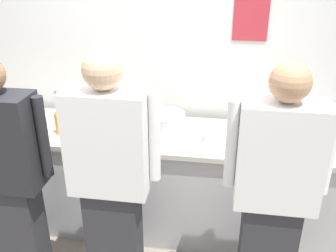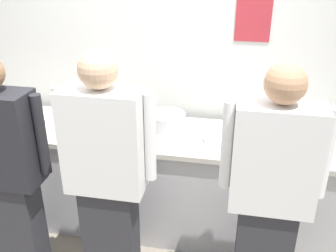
{
  "view_description": "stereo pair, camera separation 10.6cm",
  "coord_description": "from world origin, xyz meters",
  "px_view_note": "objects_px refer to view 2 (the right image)",
  "views": [
    {
      "loc": [
        0.55,
        -2.3,
        2.23
      ],
      "look_at": [
        0.14,
        0.35,
        0.98
      ],
      "focal_mm": 40.42,
      "sensor_mm": 36.0,
      "label": 1
    },
    {
      "loc": [
        0.65,
        -2.28,
        2.23
      ],
      "look_at": [
        0.14,
        0.35,
        0.98
      ],
      "focal_mm": 40.42,
      "sensor_mm": 36.0,
      "label": 2
    }
  ],
  "objects_px": {
    "ramekin_yellow_sauce": "(91,114)",
    "squeeze_bottle_secondary": "(137,112)",
    "squeeze_bottle_primary": "(60,120)",
    "ramekin_green_sauce": "(119,123)",
    "ramekin_orange_sauce": "(92,136)",
    "chef_near_left": "(7,171)",
    "sheet_tray": "(297,143)",
    "plate_stack_rear": "(38,119)",
    "mixing_bowl_steel": "(166,121)",
    "plate_stack_front": "(219,138)",
    "chef_far_right": "(270,194)",
    "chef_center": "(107,177)"
  },
  "relations": [
    {
      "from": "ramekin_orange_sauce",
      "to": "sheet_tray",
      "type": "bearing_deg",
      "value": 7.13
    },
    {
      "from": "squeeze_bottle_primary",
      "to": "ramekin_green_sauce",
      "type": "relative_size",
      "value": 2.05
    },
    {
      "from": "chef_far_right",
      "to": "chef_center",
      "type": "bearing_deg",
      "value": -178.51
    },
    {
      "from": "squeeze_bottle_primary",
      "to": "ramekin_yellow_sauce",
      "type": "relative_size",
      "value": 2.25
    },
    {
      "from": "mixing_bowl_steel",
      "to": "squeeze_bottle_primary",
      "type": "distance_m",
      "value": 0.85
    },
    {
      "from": "plate_stack_rear",
      "to": "ramekin_orange_sauce",
      "type": "distance_m",
      "value": 0.59
    },
    {
      "from": "chef_far_right",
      "to": "squeeze_bottle_primary",
      "type": "distance_m",
      "value": 1.71
    },
    {
      "from": "mixing_bowl_steel",
      "to": "plate_stack_rear",
      "type": "bearing_deg",
      "value": -175.49
    },
    {
      "from": "ramekin_orange_sauce",
      "to": "plate_stack_front",
      "type": "bearing_deg",
      "value": 8.54
    },
    {
      "from": "chef_far_right",
      "to": "mixing_bowl_steel",
      "type": "relative_size",
      "value": 5.57
    },
    {
      "from": "squeeze_bottle_primary",
      "to": "squeeze_bottle_secondary",
      "type": "bearing_deg",
      "value": 28.95
    },
    {
      "from": "chef_far_right",
      "to": "plate_stack_front",
      "type": "xyz_separation_m",
      "value": [
        -0.35,
        0.65,
        0.02
      ]
    },
    {
      "from": "squeeze_bottle_primary",
      "to": "ramekin_yellow_sauce",
      "type": "bearing_deg",
      "value": 68.49
    },
    {
      "from": "plate_stack_front",
      "to": "ramekin_yellow_sauce",
      "type": "xyz_separation_m",
      "value": [
        -1.13,
        0.25,
        0.0
      ]
    },
    {
      "from": "ramekin_yellow_sauce",
      "to": "squeeze_bottle_secondary",
      "type": "bearing_deg",
      "value": -3.03
    },
    {
      "from": "plate_stack_rear",
      "to": "mixing_bowl_steel",
      "type": "xyz_separation_m",
      "value": [
        1.09,
        0.09,
        0.04
      ]
    },
    {
      "from": "chef_near_left",
      "to": "sheet_tray",
      "type": "relative_size",
      "value": 3.43
    },
    {
      "from": "ramekin_green_sauce",
      "to": "ramekin_yellow_sauce",
      "type": "xyz_separation_m",
      "value": [
        -0.29,
        0.13,
        -0.0
      ]
    },
    {
      "from": "plate_stack_front",
      "to": "ramekin_yellow_sauce",
      "type": "height_order",
      "value": "plate_stack_front"
    },
    {
      "from": "chef_near_left",
      "to": "plate_stack_front",
      "type": "distance_m",
      "value": 1.53
    },
    {
      "from": "ramekin_green_sauce",
      "to": "ramekin_orange_sauce",
      "type": "height_order",
      "value": "ramekin_green_sauce"
    },
    {
      "from": "chef_near_left",
      "to": "mixing_bowl_steel",
      "type": "relative_size",
      "value": 5.46
    },
    {
      "from": "plate_stack_rear",
      "to": "sheet_tray",
      "type": "bearing_deg",
      "value": -0.05
    },
    {
      "from": "squeeze_bottle_secondary",
      "to": "ramekin_orange_sauce",
      "type": "bearing_deg",
      "value": -125.32
    },
    {
      "from": "chef_center",
      "to": "squeeze_bottle_secondary",
      "type": "distance_m",
      "value": 0.91
    },
    {
      "from": "squeeze_bottle_primary",
      "to": "ramekin_green_sauce",
      "type": "distance_m",
      "value": 0.47
    },
    {
      "from": "plate_stack_rear",
      "to": "squeeze_bottle_secondary",
      "type": "bearing_deg",
      "value": 11.99
    },
    {
      "from": "chef_center",
      "to": "squeeze_bottle_secondary",
      "type": "bearing_deg",
      "value": 93.02
    },
    {
      "from": "squeeze_bottle_primary",
      "to": "plate_stack_rear",
      "type": "bearing_deg",
      "value": 153.92
    },
    {
      "from": "plate_stack_rear",
      "to": "ramekin_orange_sauce",
      "type": "height_order",
      "value": "plate_stack_rear"
    },
    {
      "from": "sheet_tray",
      "to": "ramekin_green_sauce",
      "type": "xyz_separation_m",
      "value": [
        -1.42,
        0.06,
        0.01
      ]
    },
    {
      "from": "mixing_bowl_steel",
      "to": "ramekin_orange_sauce",
      "type": "height_order",
      "value": "mixing_bowl_steel"
    },
    {
      "from": "chef_far_right",
      "to": "ramekin_green_sauce",
      "type": "xyz_separation_m",
      "value": [
        -1.19,
        0.77,
        0.02
      ]
    },
    {
      "from": "squeeze_bottle_secondary",
      "to": "ramekin_yellow_sauce",
      "type": "height_order",
      "value": "squeeze_bottle_secondary"
    },
    {
      "from": "chef_near_left",
      "to": "squeeze_bottle_secondary",
      "type": "relative_size",
      "value": 8.81
    },
    {
      "from": "chef_near_left",
      "to": "sheet_tray",
      "type": "height_order",
      "value": "chef_near_left"
    },
    {
      "from": "squeeze_bottle_secondary",
      "to": "ramekin_yellow_sauce",
      "type": "distance_m",
      "value": 0.43
    },
    {
      "from": "chef_near_left",
      "to": "ramekin_orange_sauce",
      "type": "xyz_separation_m",
      "value": [
        0.39,
        0.55,
        0.03
      ]
    },
    {
      "from": "squeeze_bottle_primary",
      "to": "chef_center",
      "type": "bearing_deg",
      "value": -45.2
    },
    {
      "from": "chef_far_right",
      "to": "plate_stack_front",
      "type": "bearing_deg",
      "value": 118.38
    },
    {
      "from": "chef_near_left",
      "to": "ramekin_orange_sauce",
      "type": "height_order",
      "value": "chef_near_left"
    },
    {
      "from": "squeeze_bottle_primary",
      "to": "ramekin_green_sauce",
      "type": "bearing_deg",
      "value": 24.51
    },
    {
      "from": "chef_near_left",
      "to": "squeeze_bottle_primary",
      "type": "xyz_separation_m",
      "value": [
        0.1,
        0.61,
        0.11
      ]
    },
    {
      "from": "plate_stack_front",
      "to": "plate_stack_rear",
      "type": "bearing_deg",
      "value": 178.11
    },
    {
      "from": "chef_near_left",
      "to": "chef_far_right",
      "type": "height_order",
      "value": "chef_far_right"
    },
    {
      "from": "plate_stack_rear",
      "to": "mixing_bowl_steel",
      "type": "relative_size",
      "value": 0.77
    },
    {
      "from": "mixing_bowl_steel",
      "to": "sheet_tray",
      "type": "xyz_separation_m",
      "value": [
        1.02,
        -0.09,
        -0.05
      ]
    },
    {
      "from": "plate_stack_front",
      "to": "sheet_tray",
      "type": "height_order",
      "value": "plate_stack_front"
    },
    {
      "from": "plate_stack_rear",
      "to": "ramekin_orange_sauce",
      "type": "bearing_deg",
      "value": -19.48
    },
    {
      "from": "plate_stack_rear",
      "to": "ramekin_yellow_sauce",
      "type": "xyz_separation_m",
      "value": [
        0.39,
        0.2,
        -0.01
      ]
    }
  ]
}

